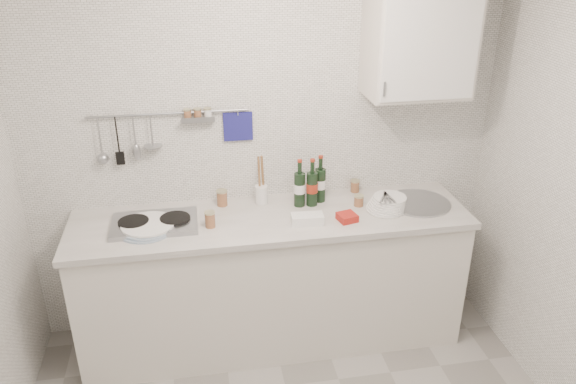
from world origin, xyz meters
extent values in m
cube|color=silver|center=(0.00, 1.40, 1.25)|extent=(3.00, 0.02, 2.50)
cube|color=silver|center=(0.00, 1.10, 0.44)|extent=(2.40, 0.60, 0.88)
cube|color=silver|center=(0.00, 1.10, 0.90)|extent=(2.44, 0.64, 0.04)
cube|color=black|center=(0.00, 1.12, 0.05)|extent=(2.34, 0.52, 0.10)
cube|color=#93969B|center=(-0.70, 1.10, 0.94)|extent=(0.50, 0.32, 0.03)
cylinder|color=black|center=(-0.82, 1.10, 0.96)|extent=(0.18, 0.18, 0.01)
cylinder|color=black|center=(-0.58, 1.10, 0.96)|extent=(0.18, 0.18, 0.01)
cylinder|color=#93969B|center=(0.95, 1.10, 0.93)|extent=(0.40, 0.40, 0.02)
cylinder|color=#93969B|center=(0.95, 1.10, 0.87)|extent=(0.34, 0.34, 0.10)
cylinder|color=#93969B|center=(-0.58, 1.37, 1.52)|extent=(0.95, 0.02, 0.02)
cube|color=navy|center=(-0.16, 1.39, 1.41)|extent=(0.18, 0.02, 0.18)
cube|color=silver|center=(0.90, 1.22, 1.95)|extent=(0.60, 0.35, 0.70)
cube|color=white|center=(0.90, 1.04, 1.95)|extent=(0.56, 0.01, 0.66)
cylinder|color=#93969B|center=(0.64, 1.03, 1.70)|extent=(0.01, 0.01, 0.08)
cylinder|color=teal|center=(-0.75, 1.05, 0.93)|extent=(0.32, 0.32, 0.01)
cylinder|color=teal|center=(-0.74, 1.05, 0.94)|extent=(0.32, 0.32, 0.01)
cylinder|color=teal|center=(-0.74, 1.06, 0.96)|extent=(0.31, 0.31, 0.01)
cylinder|color=white|center=(0.71, 1.05, 0.93)|extent=(0.24, 0.24, 0.01)
cylinder|color=white|center=(0.72, 1.06, 0.94)|extent=(0.24, 0.24, 0.01)
cylinder|color=white|center=(0.72, 1.06, 0.95)|extent=(0.23, 0.23, 0.01)
cylinder|color=white|center=(0.73, 1.06, 0.96)|extent=(0.22, 0.22, 0.01)
cylinder|color=white|center=(0.73, 1.07, 0.97)|extent=(0.22, 0.22, 0.01)
cylinder|color=white|center=(0.74, 1.07, 0.98)|extent=(0.21, 0.21, 0.01)
cylinder|color=white|center=(0.74, 1.07, 1.00)|extent=(0.21, 0.21, 0.01)
cube|color=white|center=(0.20, 0.97, 0.95)|extent=(0.20, 0.11, 0.06)
cube|color=red|center=(0.44, 0.96, 0.94)|extent=(0.13, 0.13, 0.04)
cylinder|color=white|center=(-0.04, 1.29, 0.98)|extent=(0.08, 0.08, 0.12)
cylinder|color=olive|center=(-0.03, 1.29, 1.13)|extent=(0.03, 0.06, 0.24)
cylinder|color=olive|center=(-0.05, 1.30, 1.12)|extent=(0.02, 0.04, 0.22)
cylinder|color=brown|center=(-0.29, 1.30, 0.97)|extent=(0.07, 0.07, 0.09)
cylinder|color=tan|center=(-0.29, 1.30, 1.02)|extent=(0.07, 0.07, 0.01)
cylinder|color=brown|center=(0.60, 1.35, 0.96)|extent=(0.06, 0.06, 0.07)
cylinder|color=tan|center=(0.60, 1.35, 1.00)|extent=(0.06, 0.06, 0.01)
cylinder|color=brown|center=(0.57, 1.14, 0.95)|extent=(0.06, 0.06, 0.06)
cylinder|color=tan|center=(0.57, 1.14, 0.99)|extent=(0.06, 0.06, 0.01)
cylinder|color=brown|center=(-0.38, 1.03, 0.96)|extent=(0.06, 0.06, 0.09)
cylinder|color=tan|center=(-0.38, 1.03, 1.01)|extent=(0.06, 0.06, 0.01)
camera|label=1|loc=(-0.44, -1.91, 2.52)|focal=35.00mm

